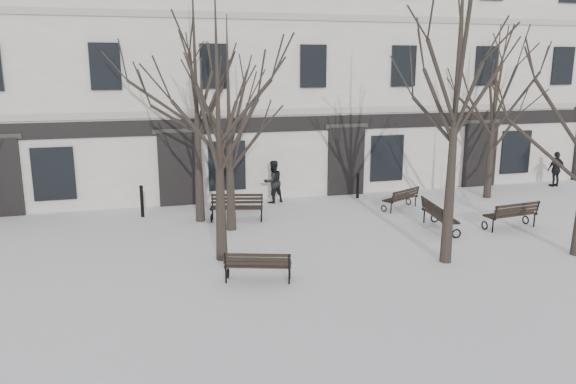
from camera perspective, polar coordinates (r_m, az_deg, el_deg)
name	(u,v)px	position (r m, az deg, el deg)	size (l,w,h in m)	color
ground	(330,263)	(15.98, 4.27, -7.25)	(100.00, 100.00, 0.00)	silver
building	(241,63)	(27.55, -4.78, 12.90)	(40.40, 10.20, 11.40)	silver
tree_1	(218,93)	(15.44, -7.17, 9.91)	(5.28, 5.28, 7.55)	black
tree_2	(459,55)	(15.76, 16.96, 13.18)	(6.40, 6.40, 9.15)	black
tree_4	(195,66)	(19.60, -9.43, 12.53)	(6.07, 6.07, 8.68)	black
tree_5	(228,99)	(18.41, -6.07, 9.36)	(4.91, 4.91, 7.01)	black
tree_6	(495,92)	(24.48, 20.32, 9.53)	(4.92, 4.92, 7.03)	black
bench_1	(258,265)	(14.50, -3.09, -7.40)	(1.80, 1.10, 0.86)	black
bench_2	(512,214)	(20.50, 21.80, -2.09)	(1.97, 0.92, 0.96)	black
bench_3	(237,206)	(20.15, -5.23, -1.47)	(1.96, 1.11, 0.94)	black
bench_4	(402,198)	(22.04, 11.46, -0.58)	(1.73, 1.30, 0.84)	black
bench_5	(438,215)	(19.53, 15.00, -2.25)	(1.00, 2.05, 0.99)	black
bollard_a	(142,200)	(21.17, -14.63, -0.79)	(0.15, 0.15, 1.19)	black
bollard_b	(358,185)	(23.55, 7.11, 0.74)	(0.14, 0.14, 1.07)	black
pedestrian_b	(273,202)	(22.77, -1.52, -1.07)	(0.84, 0.65, 1.73)	black
pedestrian_c	(554,186)	(28.50, 25.43, 0.52)	(0.95, 0.39, 1.61)	black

